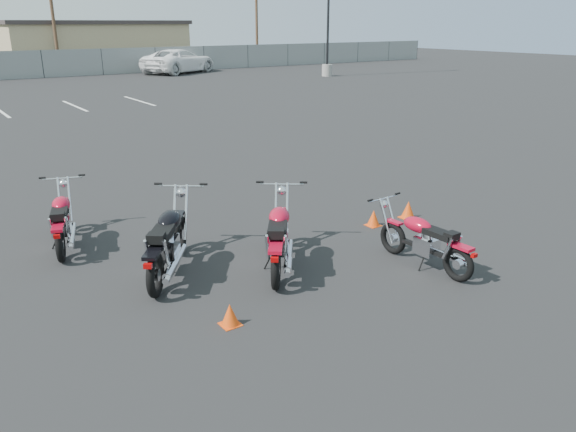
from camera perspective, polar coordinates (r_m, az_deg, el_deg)
ground at (r=8.54m, az=1.19°, el=-5.46°), size 120.00×120.00×0.00m
motorcycle_front_red at (r=9.97m, az=-21.92°, el=-0.47°), size 1.02×1.98×0.98m
motorcycle_second_black at (r=8.43m, az=-12.06°, el=-2.57°), size 1.69×2.03×1.10m
motorcycle_third_red at (r=8.44m, az=-0.89°, el=-2.16°), size 1.65×1.99×1.07m
motorcycle_rear_red at (r=8.74m, az=13.77°, el=-2.50°), size 0.72×1.86×0.91m
training_cone_near at (r=10.41m, az=8.68°, el=-0.20°), size 0.25×0.25×0.30m
training_cone_far at (r=10.94m, az=12.11°, el=0.63°), size 0.28×0.28×0.33m
training_cone_extra at (r=7.05m, az=-5.91°, el=-9.93°), size 0.24×0.24×0.28m
light_pole_east at (r=40.14m, az=4.07°, el=18.25°), size 0.80×0.70×11.21m
tan_building_east at (r=52.38m, az=-19.34°, el=16.22°), size 14.40×9.40×3.70m
utility_pole_c at (r=46.51m, az=-22.89°, el=19.09°), size 1.80×0.24×9.00m
utility_pole_d at (r=54.40m, az=-3.23°, el=20.26°), size 1.80×0.24×9.00m
white_van at (r=43.45m, az=-11.06°, el=15.84°), size 5.81×7.58×2.69m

